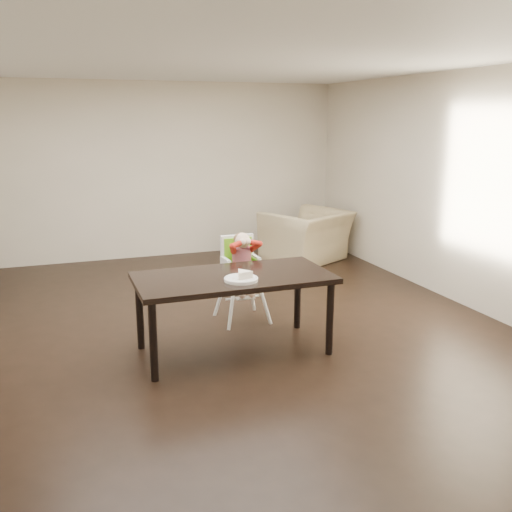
% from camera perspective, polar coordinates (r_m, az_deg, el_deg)
% --- Properties ---
extents(ground, '(7.00, 7.00, 0.00)m').
position_cam_1_polar(ground, '(6.01, -4.06, -7.47)').
color(ground, black).
rests_on(ground, ground).
extents(room_walls, '(6.02, 7.02, 2.71)m').
position_cam_1_polar(room_walls, '(5.61, -4.39, 10.48)').
color(room_walls, beige).
rests_on(room_walls, ground).
extents(dining_table, '(1.80, 0.90, 0.75)m').
position_cam_1_polar(dining_table, '(5.29, -2.28, -2.76)').
color(dining_table, black).
rests_on(dining_table, ground).
extents(high_chair, '(0.42, 0.42, 0.98)m').
position_cam_1_polar(high_chair, '(6.13, -1.51, -0.25)').
color(high_chair, white).
rests_on(high_chair, ground).
extents(plate, '(0.37, 0.37, 0.09)m').
position_cam_1_polar(plate, '(5.08, -1.42, -2.15)').
color(plate, white).
rests_on(plate, dining_table).
extents(armchair, '(1.40, 1.21, 1.03)m').
position_cam_1_polar(armchair, '(8.76, 5.11, 2.82)').
color(armchair, tan).
rests_on(armchair, ground).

